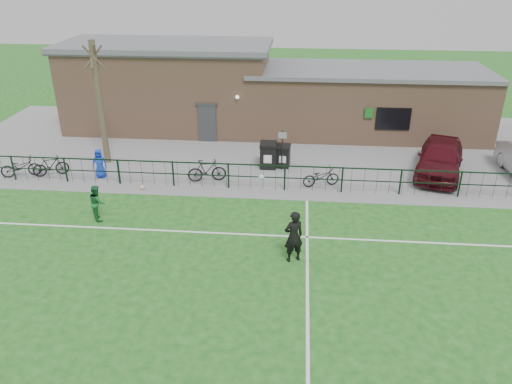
# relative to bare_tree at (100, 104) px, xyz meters

# --- Properties ---
(ground) EXTENTS (90.00, 90.00, 0.00)m
(ground) POSITION_rel_bare_tree_xyz_m (8.00, -10.50, -3.00)
(ground) COLOR #1A5519
(ground) RESTS_ON ground
(paving_strip) EXTENTS (34.00, 13.00, 0.02)m
(paving_strip) POSITION_rel_bare_tree_xyz_m (8.00, 3.00, -2.99)
(paving_strip) COLOR slate
(paving_strip) RESTS_ON ground
(pitch_line_touch) EXTENTS (28.00, 0.10, 0.01)m
(pitch_line_touch) POSITION_rel_bare_tree_xyz_m (8.00, -2.70, -3.00)
(pitch_line_touch) COLOR white
(pitch_line_touch) RESTS_ON ground
(pitch_line_mid) EXTENTS (28.00, 0.10, 0.01)m
(pitch_line_mid) POSITION_rel_bare_tree_xyz_m (8.00, -6.50, -3.00)
(pitch_line_mid) COLOR white
(pitch_line_mid) RESTS_ON ground
(pitch_line_perp) EXTENTS (0.10, 16.00, 0.01)m
(pitch_line_perp) POSITION_rel_bare_tree_xyz_m (10.00, -10.50, -3.00)
(pitch_line_perp) COLOR white
(pitch_line_perp) RESTS_ON ground
(perimeter_fence) EXTENTS (28.00, 0.10, 1.20)m
(perimeter_fence) POSITION_rel_bare_tree_xyz_m (8.00, -2.50, -2.40)
(perimeter_fence) COLOR black
(perimeter_fence) RESTS_ON ground
(bare_tree) EXTENTS (0.30, 0.30, 6.00)m
(bare_tree) POSITION_rel_bare_tree_xyz_m (0.00, 0.00, 0.00)
(bare_tree) COLOR #473B2B
(bare_tree) RESTS_ON ground
(wheelie_bin_left) EXTENTS (0.78, 0.88, 1.16)m
(wheelie_bin_left) POSITION_rel_bare_tree_xyz_m (8.10, 0.08, -2.40)
(wheelie_bin_left) COLOR black
(wheelie_bin_left) RESTS_ON paving_strip
(wheelie_bin_right) EXTENTS (0.73, 0.81, 1.01)m
(wheelie_bin_right) POSITION_rel_bare_tree_xyz_m (8.81, 0.24, -2.48)
(wheelie_bin_right) COLOR black
(wheelie_bin_right) RESTS_ON paving_strip
(sign_post) EXTENTS (0.07, 0.07, 2.00)m
(sign_post) POSITION_rel_bare_tree_xyz_m (8.78, -0.21, -1.98)
(sign_post) COLOR black
(sign_post) RESTS_ON paving_strip
(car_maroon) EXTENTS (3.35, 5.24, 1.66)m
(car_maroon) POSITION_rel_bare_tree_xyz_m (16.21, -0.06, -2.15)
(car_maroon) COLOR #490D15
(car_maroon) RESTS_ON paving_strip
(bicycle_a) EXTENTS (1.90, 1.19, 0.94)m
(bicycle_a) POSITION_rel_bare_tree_xyz_m (-3.38, -2.10, -2.51)
(bicycle_a) COLOR black
(bicycle_a) RESTS_ON paving_strip
(bicycle_b) EXTENTS (1.67, 1.09, 0.98)m
(bicycle_b) POSITION_rel_bare_tree_xyz_m (-2.02, -1.89, -2.49)
(bicycle_b) COLOR black
(bicycle_b) RESTS_ON paving_strip
(bicycle_d) EXTENTS (1.83, 0.89, 1.06)m
(bicycle_d) POSITION_rel_bare_tree_xyz_m (5.42, -1.88, -2.45)
(bicycle_d) COLOR black
(bicycle_d) RESTS_ON paving_strip
(bicycle_e) EXTENTS (1.78, 1.07, 0.88)m
(bicycle_e) POSITION_rel_bare_tree_xyz_m (10.61, -1.93, -2.54)
(bicycle_e) COLOR black
(bicycle_e) RESTS_ON paving_strip
(spectator_child) EXTENTS (0.74, 0.55, 1.38)m
(spectator_child) POSITION_rel_bare_tree_xyz_m (0.36, -1.85, -2.29)
(spectator_child) COLOR blue
(spectator_child) RESTS_ON paving_strip
(goalkeeper_kick) EXTENTS (1.89, 3.97, 1.88)m
(goalkeeper_kick) POSITION_rel_bare_tree_xyz_m (9.48, -8.02, -2.05)
(goalkeeper_kick) COLOR black
(goalkeeper_kick) RESTS_ON ground
(outfield_player) EXTENTS (0.82, 0.88, 1.44)m
(outfield_player) POSITION_rel_bare_tree_xyz_m (1.78, -5.79, -2.28)
(outfield_player) COLOR #1C622F
(outfield_player) RESTS_ON ground
(ball_ground) EXTENTS (0.23, 0.23, 0.23)m
(ball_ground) POSITION_rel_bare_tree_xyz_m (2.68, -3.01, -2.88)
(ball_ground) COLOR silver
(ball_ground) RESTS_ON ground
(clubhouse) EXTENTS (24.25, 5.40, 4.96)m
(clubhouse) POSITION_rel_bare_tree_xyz_m (7.12, 6.00, -0.78)
(clubhouse) COLOR #A77C5D
(clubhouse) RESTS_ON ground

